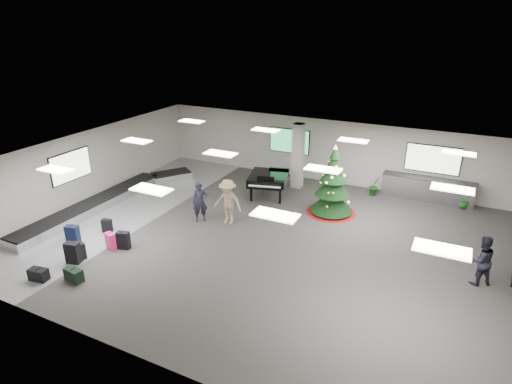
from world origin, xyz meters
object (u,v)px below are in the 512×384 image
at_px(christmas_tree, 332,190).
at_px(service_counter, 428,189).
at_px(traveler_a, 200,202).
at_px(potted_plant_right, 464,199).
at_px(pink_suitcase, 111,241).
at_px(potted_plant_left, 374,186).
at_px(traveler_b, 228,202).
at_px(grand_piano, 268,178).
at_px(baggage_carousel, 111,199).
at_px(traveler_bench, 481,260).

bearing_deg(christmas_tree, service_counter, 42.59).
xyz_separation_m(traveler_a, potted_plant_right, (9.74, 6.23, -0.43)).
distance_m(pink_suitcase, potted_plant_left, 12.04).
relative_size(christmas_tree, traveler_b, 1.61).
height_order(grand_piano, potted_plant_right, grand_piano).
xyz_separation_m(traveler_b, potted_plant_left, (4.72, 5.68, -0.49)).
xyz_separation_m(baggage_carousel, potted_plant_left, (10.52, 6.28, 0.24)).
relative_size(pink_suitcase, traveler_b, 0.34).
bearing_deg(pink_suitcase, christmas_tree, 64.28).
relative_size(baggage_carousel, service_counter, 2.40).
relative_size(traveler_bench, potted_plant_left, 1.83).
height_order(service_counter, traveler_bench, traveler_bench).
height_order(traveler_bench, potted_plant_left, traveler_bench).
bearing_deg(christmas_tree, potted_plant_right, 30.80).
distance_m(christmas_tree, grand_piano, 3.25).
bearing_deg(traveler_b, grand_piano, 83.29).
height_order(baggage_carousel, service_counter, service_counter).
height_order(traveler_b, potted_plant_right, traveler_b).
relative_size(grand_piano, potted_plant_right, 3.03).
bearing_deg(potted_plant_left, christmas_tree, -113.73).
height_order(traveler_a, potted_plant_right, traveler_a).
bearing_deg(traveler_a, christmas_tree, -1.95).
relative_size(baggage_carousel, traveler_a, 5.73).
xyz_separation_m(grand_piano, traveler_bench, (8.95, -3.56, -0.06)).
relative_size(service_counter, pink_suitcase, 6.24).
bearing_deg(grand_piano, potted_plant_left, 12.76).
xyz_separation_m(traveler_b, traveler_bench, (9.22, -0.25, -0.11)).
bearing_deg(traveler_bench, pink_suitcase, -15.77).
height_order(christmas_tree, traveler_b, christmas_tree).
relative_size(service_counter, traveler_b, 2.13).
height_order(baggage_carousel, potted_plant_right, potted_plant_right).
height_order(pink_suitcase, potted_plant_left, potted_plant_left).
distance_m(baggage_carousel, pink_suitcase, 4.34).
bearing_deg(baggage_carousel, grand_piano, 32.81).
bearing_deg(service_counter, traveler_b, -138.94).
bearing_deg(traveler_b, pink_suitcase, -128.94).
xyz_separation_m(christmas_tree, traveler_bench, (5.74, -3.11, -0.21)).
bearing_deg(potted_plant_left, service_counter, 11.11).
xyz_separation_m(service_counter, traveler_a, (-8.17, -6.44, 0.30)).
distance_m(grand_piano, potted_plant_left, 5.06).
distance_m(pink_suitcase, grand_piano, 7.70).
xyz_separation_m(baggage_carousel, christmas_tree, (9.29, 3.47, 0.84)).
bearing_deg(service_counter, christmas_tree, -137.41).
bearing_deg(potted_plant_right, traveler_bench, -84.36).
distance_m(baggage_carousel, traveler_a, 4.72).
relative_size(grand_piano, potted_plant_left, 2.80).
distance_m(service_counter, potted_plant_left, 2.36).
bearing_deg(christmas_tree, traveler_b, -140.58).
bearing_deg(grand_piano, baggage_carousel, -162.40).
xyz_separation_m(pink_suitcase, potted_plant_left, (7.52, 9.40, 0.14)).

